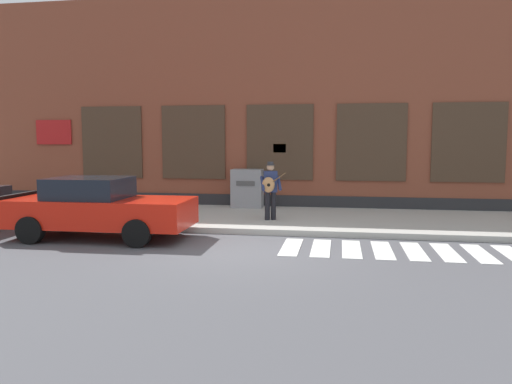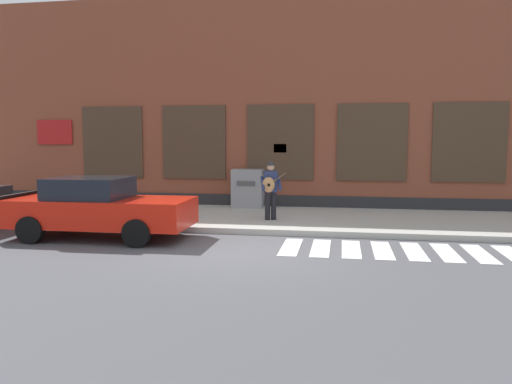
{
  "view_description": "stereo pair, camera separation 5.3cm",
  "coord_description": "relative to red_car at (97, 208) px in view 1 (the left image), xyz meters",
  "views": [
    {
      "loc": [
        2.07,
        -10.75,
        2.45
      ],
      "look_at": [
        -0.1,
        2.11,
        1.1
      ],
      "focal_mm": 35.0,
      "sensor_mm": 36.0,
      "label": 1
    },
    {
      "loc": [
        2.12,
        -10.74,
        2.45
      ],
      "look_at": [
        -0.1,
        2.11,
        1.1
      ],
      "focal_mm": 35.0,
      "sensor_mm": 36.0,
      "label": 2
    }
  ],
  "objects": [
    {
      "name": "ground_plane",
      "position": [
        3.9,
        -0.77,
        -0.77
      ],
      "size": [
        160.0,
        160.0,
        0.0
      ],
      "primitive_type": "plane",
      "color": "#4C4C51"
    },
    {
      "name": "red_car",
      "position": [
        0.0,
        0.0,
        0.0
      ],
      "size": [
        4.63,
        2.04,
        1.53
      ],
      "color": "red",
      "rests_on": "ground"
    },
    {
      "name": "crosswalk",
      "position": [
        7.28,
        -0.25,
        -0.76
      ],
      "size": [
        5.2,
        1.9,
        0.01
      ],
      "color": "silver",
      "rests_on": "ground"
    },
    {
      "name": "building_backdrop",
      "position": [
        3.9,
        7.65,
        2.96
      ],
      "size": [
        28.0,
        4.06,
        7.48
      ],
      "color": "brown",
      "rests_on": "ground"
    },
    {
      "name": "sidewalk",
      "position": [
        3.9,
        3.35,
        -0.69
      ],
      "size": [
        28.0,
        4.61,
        0.16
      ],
      "color": "#ADAAA3",
      "rests_on": "ground"
    },
    {
      "name": "utility_box",
      "position": [
        2.85,
        5.2,
        0.04
      ],
      "size": [
        1.06,
        0.66,
        1.31
      ],
      "color": "gray",
      "rests_on": "sidewalk"
    },
    {
      "name": "busker",
      "position": [
        4.0,
        2.6,
        0.34
      ],
      "size": [
        0.77,
        0.64,
        1.68
      ],
      "color": "black",
      "rests_on": "sidewalk"
    }
  ]
}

